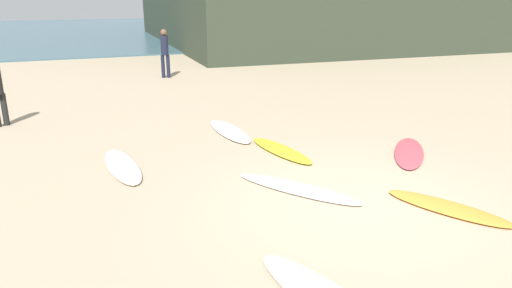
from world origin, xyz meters
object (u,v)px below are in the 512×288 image
(surfboard_5, at_px, (448,207))
(surfboard_7, at_px, (122,166))
(surfboard_1, at_px, (281,150))
(surfboard_2, at_px, (409,152))
(beachgoer_mid, at_px, (165,51))
(beachgoer_near, at_px, (260,40))
(surfboard_0, at_px, (297,188))
(surfboard_6, at_px, (229,131))

(surfboard_5, relative_size, surfboard_7, 0.88)
(surfboard_1, height_order, surfboard_5, surfboard_1)
(surfboard_2, distance_m, surfboard_5, 2.61)
(beachgoer_mid, bearing_deg, surfboard_1, -71.72)
(beachgoer_near, relative_size, beachgoer_mid, 0.96)
(surfboard_2, bearing_deg, surfboard_7, 25.60)
(surfboard_5, bearing_deg, surfboard_0, -66.12)
(surfboard_0, xyz_separation_m, surfboard_6, (0.07, 3.67, 0.01))
(surfboard_0, height_order, beachgoer_mid, beachgoer_mid)
(surfboard_0, height_order, beachgoer_near, beachgoer_near)
(surfboard_6, bearing_deg, surfboard_5, 106.03)
(surfboard_2, bearing_deg, surfboard_1, 14.93)
(surfboard_1, distance_m, surfboard_6, 1.83)
(surfboard_7, bearing_deg, surfboard_6, 25.19)
(surfboard_2, xyz_separation_m, beachgoer_near, (2.62, 14.24, 0.96))
(surfboard_5, relative_size, beachgoer_near, 1.08)
(surfboard_0, xyz_separation_m, beachgoer_mid, (0.27, 11.87, 1.01))
(surfboard_0, height_order, surfboard_7, surfboard_7)
(surfboard_0, height_order, surfboard_2, surfboard_2)
(beachgoer_near, xyz_separation_m, beachgoer_mid, (-5.29, -3.19, 0.05))
(surfboard_0, bearing_deg, beachgoer_mid, -124.91)
(surfboard_7, xyz_separation_m, beachgoer_mid, (2.83, 9.68, 1.00))
(surfboard_0, xyz_separation_m, beachgoer_near, (5.57, 15.06, 0.96))
(surfboard_0, bearing_deg, surfboard_7, -74.17)
(surfboard_5, height_order, beachgoer_near, beachgoer_near)
(surfboard_1, distance_m, beachgoer_near, 14.10)
(surfboard_1, bearing_deg, surfboard_5, 99.68)
(surfboard_2, bearing_deg, beachgoer_near, -60.83)
(surfboard_2, bearing_deg, surfboard_6, -5.05)
(surfboard_1, height_order, beachgoer_mid, beachgoer_mid)
(surfboard_0, xyz_separation_m, surfboard_5, (1.77, -1.51, 0.00))
(surfboard_5, xyz_separation_m, beachgoer_near, (3.79, 16.57, 0.96))
(surfboard_2, relative_size, beachgoer_mid, 1.14)
(surfboard_6, bearing_deg, beachgoer_mid, -93.66)
(surfboard_0, relative_size, surfboard_2, 1.09)
(surfboard_1, relative_size, surfboard_2, 0.95)
(surfboard_6, distance_m, surfboard_7, 3.01)
(surfboard_1, xyz_separation_m, beachgoer_mid, (-0.31, 9.97, 1.00))
(surfboard_0, distance_m, surfboard_1, 1.99)
(surfboard_2, distance_m, beachgoer_near, 14.51)
(surfboard_2, distance_m, surfboard_7, 5.68)
(surfboard_0, relative_size, surfboard_6, 1.06)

